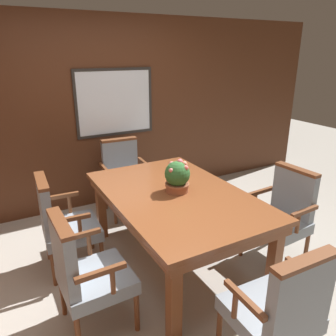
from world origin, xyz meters
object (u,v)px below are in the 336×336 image
object	(u,v)px
dining_table	(176,202)
chair_left_near	(85,271)
chair_right_near	(283,213)
potted_plant	(177,177)
chair_head_near	(280,308)
chair_head_far	(124,174)
chair_left_far	(62,221)

from	to	relation	value
dining_table	chair_left_near	xyz separation A→B (m)	(-0.98, -0.39, -0.16)
chair_right_near	potted_plant	distance (m)	1.11
dining_table	potted_plant	distance (m)	0.24
chair_right_near	chair_left_near	distance (m)	1.95
chair_right_near	dining_table	bearing A→B (deg)	-117.53
dining_table	chair_left_near	size ratio (longest dim) A/B	1.93
chair_head_near	potted_plant	distance (m)	1.42
chair_head_far	chair_left_near	world-z (taller)	same
potted_plant	dining_table	bearing A→B (deg)	-137.44
chair_left_far	chair_head_far	distance (m)	1.30
dining_table	chair_head_near	xyz separation A→B (m)	(-0.03, -1.33, -0.16)
dining_table	chair_head_far	size ratio (longest dim) A/B	1.93
dining_table	chair_left_far	size ratio (longest dim) A/B	1.93
dining_table	chair_left_near	distance (m)	1.07
chair_left_far	chair_head_near	bearing A→B (deg)	-148.64
chair_left_far	potted_plant	xyz separation A→B (m)	(1.00, -0.41, 0.40)
chair_left_near	dining_table	bearing A→B (deg)	-69.81
dining_table	chair_head_far	xyz separation A→B (m)	(-0.01, 1.31, -0.16)
chair_head_near	chair_left_near	xyz separation A→B (m)	(-0.96, 0.94, 0.00)
chair_right_near	chair_left_far	world-z (taller)	same
chair_left_near	chair_head_near	bearing A→B (deg)	-135.90
dining_table	chair_left_far	bearing A→B (deg)	155.86
potted_plant	chair_head_far	bearing A→B (deg)	92.06
chair_right_near	chair_head_near	world-z (taller)	same
chair_left_near	potted_plant	distance (m)	1.17
dining_table	chair_right_near	size ratio (longest dim) A/B	1.93
chair_head_near	chair_left_near	bearing A→B (deg)	-43.01
dining_table	chair_left_far	xyz separation A→B (m)	(-0.97, 0.44, -0.16)
chair_left_near	potted_plant	size ratio (longest dim) A/B	3.05
chair_head_far	chair_right_near	bearing A→B (deg)	-57.48
chair_left_far	chair_head_far	world-z (taller)	same
dining_table	potted_plant	size ratio (longest dim) A/B	5.90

